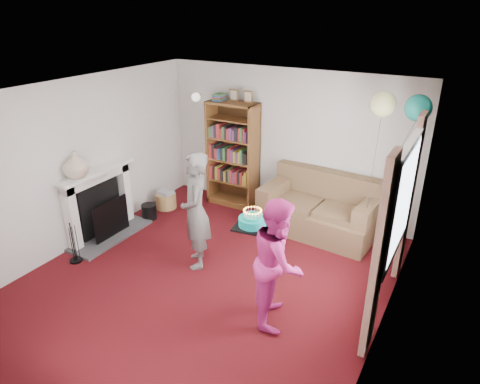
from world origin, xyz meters
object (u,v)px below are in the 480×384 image
Objects in this scene: sofa at (320,210)px; person_magenta at (278,261)px; bookcase at (234,155)px; birthday_cake at (253,222)px; person_striped at (196,211)px.

person_magenta reaches higher than sofa.
bookcase is 3.25m from person_magenta.
bookcase reaches higher than person_magenta.
birthday_cake is at bearing -54.99° from bookcase.
person_striped is at bearing 52.38° from person_magenta.
bookcase is at bearing 177.22° from sofa.
bookcase is at bearing 159.39° from person_striped.
person_magenta is at bearing -50.57° from bookcase.
person_magenta is 3.82× the size of birthday_cake.
birthday_cake is (-0.43, 0.18, 0.31)m from person_magenta.
sofa is 2.21m from person_striped.
bookcase is at bearing 125.01° from birthday_cake.
bookcase is 1.87m from sofa.
birthday_cake is at bearing 37.44° from person_striped.
sofa is 4.46× the size of birthday_cake.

